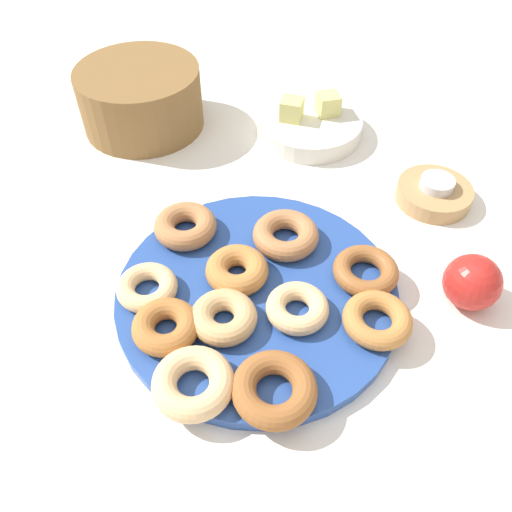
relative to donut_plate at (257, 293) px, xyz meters
name	(u,v)px	position (x,y,z in m)	size (l,w,h in m)	color
ground_plane	(257,297)	(0.00, 0.00, -0.01)	(2.40, 2.40, 0.00)	white
donut_plate	(257,293)	(0.00, 0.00, 0.00)	(0.36, 0.36, 0.02)	#284C9E
donut_0	(185,226)	(-0.09, 0.11, 0.02)	(0.09, 0.09, 0.03)	#B27547
donut_1	(286,235)	(0.04, 0.08, 0.02)	(0.09, 0.09, 0.03)	#B27547
donut_2	(297,308)	(0.05, -0.04, 0.02)	(0.08, 0.08, 0.02)	#EABC84
donut_3	(193,383)	(-0.08, -0.14, 0.02)	(0.09, 0.09, 0.03)	#EABC84
donut_4	(237,270)	(-0.02, 0.02, 0.02)	(0.08, 0.08, 0.03)	#BC7A3D
donut_5	(366,271)	(0.14, 0.01, 0.02)	(0.08, 0.08, 0.02)	#995B2D
donut_6	(147,288)	(-0.14, 0.00, 0.02)	(0.08, 0.08, 0.02)	#EABC84
donut_7	(224,317)	(-0.04, -0.05, 0.02)	(0.08, 0.08, 0.03)	tan
donut_8	(274,389)	(0.01, -0.15, 0.02)	(0.09, 0.09, 0.03)	#995B2D
donut_9	(166,327)	(-0.11, -0.06, 0.02)	(0.08, 0.08, 0.03)	#AD6B33
donut_10	(377,320)	(0.14, -0.06, 0.02)	(0.08, 0.08, 0.02)	#BC7A3D
candle_holder	(434,194)	(0.28, 0.18, 0.00)	(0.11, 0.11, 0.03)	tan
tealight	(437,183)	(0.28, 0.18, 0.03)	(0.05, 0.05, 0.01)	silver
basket	(141,98)	(-0.18, 0.41, 0.04)	(0.21, 0.21, 0.11)	brown
fruit_bowl	(309,126)	(0.11, 0.36, 0.01)	(0.18, 0.18, 0.03)	silver
melon_chunk_left	(292,109)	(0.08, 0.36, 0.04)	(0.04, 0.04, 0.04)	#DBD67A
melon_chunk_right	(328,104)	(0.14, 0.38, 0.04)	(0.04, 0.04, 0.04)	#DBD67A
apple	(472,282)	(0.27, -0.02, 0.03)	(0.07, 0.07, 0.07)	red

